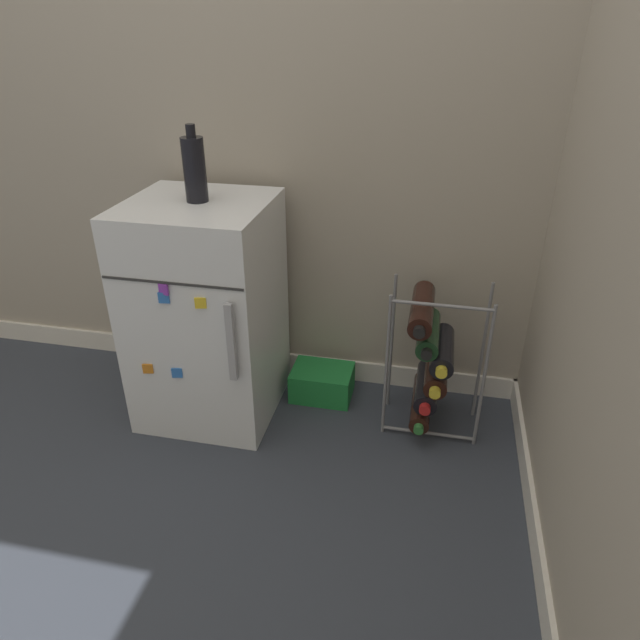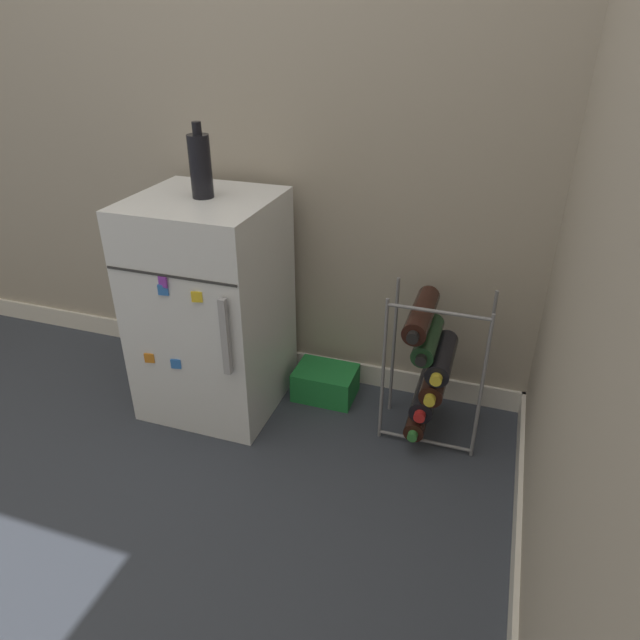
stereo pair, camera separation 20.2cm
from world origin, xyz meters
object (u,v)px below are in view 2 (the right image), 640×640
at_px(wine_rack, 429,365).
at_px(mini_fridge, 212,306).
at_px(soda_box, 325,383).
at_px(fridge_top_bottle, 200,165).

bearing_deg(wine_rack, mini_fridge, -176.51).
xyz_separation_m(soda_box, fridge_top_bottle, (-0.40, -0.13, 0.87)).
bearing_deg(fridge_top_bottle, soda_box, 18.46).
relative_size(mini_fridge, soda_box, 3.43).
bearing_deg(soda_box, fridge_top_bottle, -161.54).
bearing_deg(mini_fridge, fridge_top_bottle, 74.57).
height_order(mini_fridge, soda_box, mini_fridge).
xyz_separation_m(wine_rack, fridge_top_bottle, (-0.81, -0.04, 0.64)).
distance_m(mini_fridge, soda_box, 0.55).
height_order(mini_fridge, wine_rack, mini_fridge).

